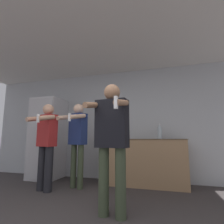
{
  "coord_description": "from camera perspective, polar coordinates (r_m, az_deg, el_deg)",
  "views": [
    {
      "loc": [
        1.01,
        -1.23,
        0.93
      ],
      "look_at": [
        0.39,
        0.93,
        1.27
      ],
      "focal_mm": 28.0,
      "sensor_mm": 36.0,
      "label": 1
    }
  ],
  "objects": [
    {
      "name": "bottle_clear_vodka",
      "position": [
        3.89,
        2.61,
        -7.35
      ],
      "size": [
        0.07,
        0.07,
        0.25
      ],
      "color": "#563314",
      "rests_on": "counter"
    },
    {
      "name": "counter",
      "position": [
        3.79,
        10.11,
        -15.64
      ],
      "size": [
        1.71,
        0.61,
        0.92
      ],
      "color": "#997551",
      "rests_on": "ground_plane"
    },
    {
      "name": "refrigerator",
      "position": [
        4.56,
        -20.2,
        -7.92
      ],
      "size": [
        0.66,
        0.71,
        1.89
      ],
      "color": "silver",
      "rests_on": "ground_plane"
    },
    {
      "name": "person_man_side",
      "position": [
        3.5,
        -20.68,
        -9.05
      ],
      "size": [
        0.49,
        0.52,
        1.58
      ],
      "color": "black",
      "rests_on": "ground_plane"
    },
    {
      "name": "person_woman_foreground",
      "position": [
        2.24,
        -0.07,
        -8.05
      ],
      "size": [
        0.5,
        0.52,
        1.64
      ],
      "color": "#38422D",
      "rests_on": "ground_plane"
    },
    {
      "name": "bottle_green_wine",
      "position": [
        3.79,
        15.34,
        -6.46
      ],
      "size": [
        0.09,
        0.09,
        0.32
      ],
      "color": "silver",
      "rests_on": "counter"
    },
    {
      "name": "person_spectator_back",
      "position": [
        3.53,
        -11.28,
        -7.66
      ],
      "size": [
        0.48,
        0.58,
        1.62
      ],
      "color": "#38422D",
      "rests_on": "ground_plane"
    },
    {
      "name": "wall_back",
      "position": [
        4.19,
        2.14,
        -3.92
      ],
      "size": [
        7.0,
        0.06,
        2.55
      ],
      "color": "#B2B7BC",
      "rests_on": "ground_plane"
    },
    {
      "name": "ceiling_slab",
      "position": [
        3.26,
        -4.55,
        21.71
      ],
      "size": [
        7.0,
        3.32,
        0.05
      ],
      "color": "silver",
      "rests_on": "wall_back"
    },
    {
      "name": "bottle_tall_gin",
      "position": [
        3.95,
        -0.71,
        -7.37
      ],
      "size": [
        0.07,
        0.07,
        0.25
      ],
      "color": "maroon",
      "rests_on": "counter"
    }
  ]
}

